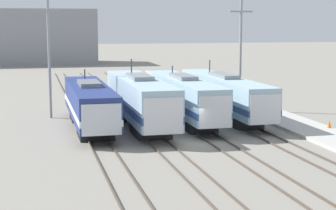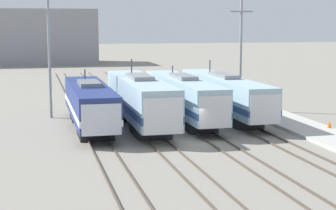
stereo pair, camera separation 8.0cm
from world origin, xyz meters
name	(u,v)px [view 1 (the left image)]	position (x,y,z in m)	size (l,w,h in m)	color
ground_plane	(188,142)	(0.00, 0.00, 0.00)	(400.00, 400.00, 0.00)	gray
rail_pair_far_left	(101,146)	(-6.42, 0.00, 0.07)	(1.51, 120.00, 0.15)	#4C4238
rail_pair_center_left	(159,143)	(-2.14, 0.00, 0.07)	(1.51, 120.00, 0.15)	#4C4238
rail_pair_center_right	(215,140)	(2.14, 0.00, 0.07)	(1.51, 120.00, 0.15)	#4C4238
rail_pair_far_right	(268,137)	(6.42, 0.00, 0.07)	(1.51, 120.00, 0.15)	#4C4238
locomotive_far_left	(90,105)	(-6.42, 7.21, 2.03)	(3.08, 16.78, 4.64)	black
locomotive_center_left	(141,100)	(-2.14, 7.10, 2.25)	(3.13, 17.94, 5.48)	#232326
locomotive_center_right	(185,98)	(2.14, 8.62, 2.15)	(2.80, 18.28, 4.67)	#232326
locomotive_far_right	(225,95)	(6.42, 10.00, 2.10)	(2.81, 19.64, 5.06)	#232326
catenary_tower_left	(49,54)	(-9.44, 13.49, 5.92)	(2.37, 0.26, 11.22)	gray
catenary_tower_right	(240,52)	(9.21, 13.49, 5.92)	(2.37, 0.26, 11.22)	gray
platform	(322,134)	(10.93, 0.00, 0.13)	(4.00, 120.00, 0.25)	#B7B5AD
traffic_cone	(329,124)	(12.48, 1.61, 0.55)	(0.35, 0.35, 0.60)	orange
depot_building	(17,37)	(-13.81, 86.51, 5.85)	(33.00, 14.08, 11.71)	gray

